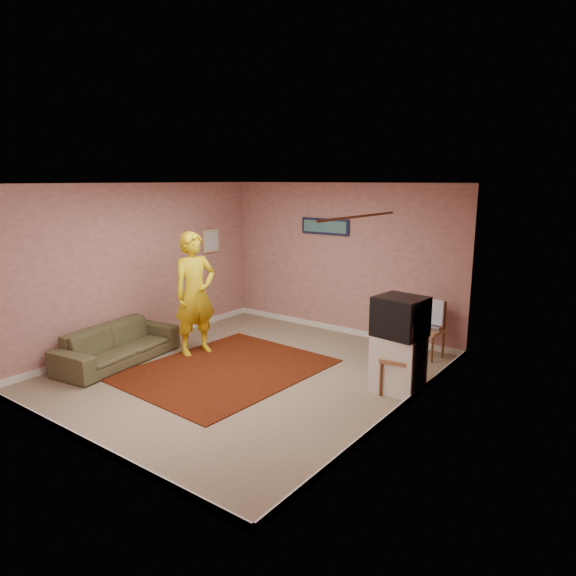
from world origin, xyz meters
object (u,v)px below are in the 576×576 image
Objects in this scene: tv_cabinet at (398,363)px; sofa at (118,344)px; chair_b at (400,349)px; crt_tv at (400,316)px; chair_a at (429,323)px; person at (195,294)px.

tv_cabinet reaches higher than sofa.
chair_b is at bearing -54.05° from tv_cabinet.
crt_tv is (-0.01, 0.00, 0.62)m from tv_cabinet.
person is at bearing -138.52° from chair_a.
person reaches higher than crt_tv.
person is at bearing -40.17° from sofa.
person reaches higher than tv_cabinet.
person reaches higher than chair_a.
tv_cabinet is 0.62m from crt_tv.
person reaches higher than sofa.
chair_b is 4.07m from sofa.
crt_tv reaches higher than chair_b.
tv_cabinet is at bearing -66.62° from person.
person is at bearing -170.91° from tv_cabinet.
crt_tv is at bearing 173.44° from tv_cabinet.
person is at bearing -90.64° from chair_b.
tv_cabinet is 0.23m from chair_b.
crt_tv reaches higher than chair_a.
crt_tv reaches higher than tv_cabinet.
chair_b is (0.06, -0.07, -0.40)m from crt_tv.
chair_a is at bearing -58.99° from sofa.
chair_b reaches higher than sofa.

